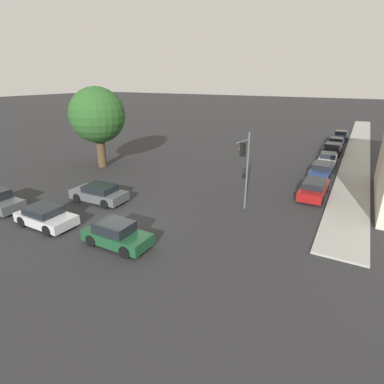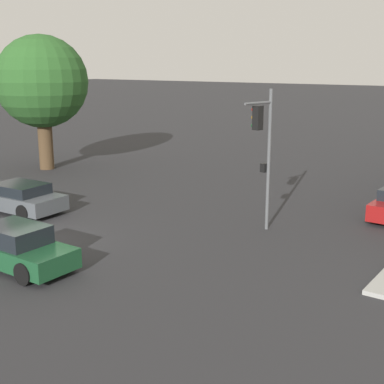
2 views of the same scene
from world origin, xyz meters
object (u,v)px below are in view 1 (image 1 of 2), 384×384
parked_car_0 (314,188)px  parked_car_5 (341,136)px  parked_car_4 (336,142)px  crossing_car_1 (46,216)px  traffic_signal (244,162)px  parked_car_2 (328,158)px  crossing_car_2 (99,193)px  crossing_car_0 (116,234)px  street_tree (97,116)px  parked_car_1 (322,170)px  parked_car_3 (332,149)px

parked_car_0 → parked_car_5: size_ratio=1.16×
parked_car_4 → parked_car_5: bearing=-1.2°
crossing_car_1 → parked_car_5: bearing=70.6°
traffic_signal → parked_car_2: size_ratio=1.39×
crossing_car_2 → parked_car_4: (14.06, 30.01, 0.01)m
crossing_car_1 → crossing_car_2: crossing_car_2 is taller
parked_car_2 → crossing_car_2: bearing=143.0°
traffic_signal → crossing_car_0: (-4.47, -8.08, -2.88)m
street_tree → parked_car_5: 35.60m
parked_car_4 → street_tree: bearing=137.8°
crossing_car_0 → parked_car_0: (8.57, 13.47, -0.03)m
street_tree → parked_car_0: size_ratio=1.72×
parked_car_1 → parked_car_4: bearing=1.5°
parked_car_0 → parked_car_2: bearing=1.6°
parked_car_0 → crossing_car_1: bearing=135.0°
crossing_car_1 → parked_car_1: 24.10m
parked_car_1 → parked_car_4: (-0.05, 15.11, -0.02)m
street_tree → traffic_signal: 17.50m
parked_car_0 → parked_car_3: size_ratio=1.21×
parked_car_4 → parked_car_5: parked_car_5 is taller
traffic_signal → parked_car_4: size_ratio=1.38×
parked_car_4 → parked_car_0: bearing=-179.0°
street_tree → parked_car_2: size_ratio=2.05×
crossing_car_0 → parked_car_4: size_ratio=0.99×
parked_car_0 → street_tree: bearing=95.9°
street_tree → traffic_signal: (17.06, -3.49, -1.79)m
crossing_car_0 → parked_car_2: crossing_car_0 is taller
crossing_car_0 → parked_car_3: parked_car_3 is taller
traffic_signal → parked_car_0: size_ratio=1.16×
parked_car_1 → parked_car_3: 10.27m
crossing_car_0 → parked_car_0: bearing=56.9°
street_tree → crossing_car_1: 14.58m
crossing_car_1 → street_tree: bearing=120.2°
crossing_car_0 → parked_car_0: crossing_car_0 is taller
street_tree → parked_car_0: 21.75m
crossing_car_2 → parked_car_1: bearing=-136.7°
parked_car_3 → traffic_signal: bearing=171.8°
parked_car_0 → parked_car_2: 11.01m
parked_car_3 → crossing_car_0: bearing=166.3°
crossing_car_1 → parked_car_0: size_ratio=0.84×
crossing_car_2 → parked_car_0: (14.24, 9.17, 0.01)m
parked_car_0 → parked_car_1: (-0.14, 5.72, 0.02)m
parked_car_1 → parked_car_5: bearing=1.0°
crossing_car_2 → traffic_signal: bearing=-162.7°
crossing_car_0 → parked_car_3: 30.63m
traffic_signal → parked_car_4: (3.91, 26.22, -2.90)m
street_tree → crossing_car_0: 17.73m
crossing_car_0 → crossing_car_2: bearing=142.3°
traffic_signal → parked_car_0: bearing=-115.2°
crossing_car_2 → parked_car_1: parked_car_1 is taller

